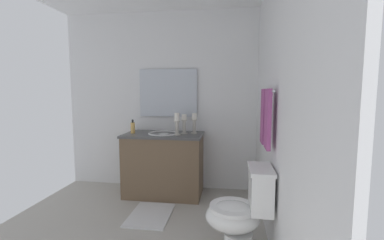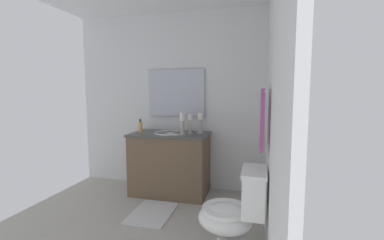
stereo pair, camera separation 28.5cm
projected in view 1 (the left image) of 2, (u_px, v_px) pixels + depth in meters
name	position (u px, v px, depth m)	size (l,w,h in m)	color
floor	(124.00, 238.00, 2.46)	(2.81, 2.71, 0.02)	#B2ADA3
wall_back	(278.00, 108.00, 2.14)	(2.81, 0.04, 2.45)	white
wall_left	(161.00, 101.00, 3.71)	(0.04, 2.71, 2.45)	white
vanity_cabinet	(164.00, 164.00, 3.46)	(0.58, 1.03, 0.81)	brown
sink_basin	(164.00, 137.00, 3.42)	(0.40, 0.40, 0.24)	white
mirror	(168.00, 93.00, 3.64)	(0.02, 0.81, 0.65)	silver
candle_holder_tall	(194.00, 123.00, 3.42)	(0.09, 0.09, 0.26)	#B7B2A5
candle_holder_short	(184.00, 124.00, 3.39)	(0.09, 0.09, 0.25)	#B7B2A5
candle_holder_mid	(177.00, 123.00, 3.30)	(0.09, 0.09, 0.28)	#B7B2A5
soap_bottle	(133.00, 128.00, 3.45)	(0.06, 0.06, 0.18)	#E5B259
toilet	(241.00, 212.00, 2.18)	(0.39, 0.54, 0.75)	white
towel_bar	(268.00, 91.00, 2.26)	(0.02, 0.02, 0.58)	silver
towel_near_vanity	(263.00, 116.00, 2.43)	(0.19, 0.03, 0.50)	#A54C8C
towel_center	(268.00, 119.00, 2.14)	(0.19, 0.03, 0.49)	#A54C8C
bath_mat	(150.00, 215.00, 2.89)	(0.60, 0.44, 0.02)	silver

